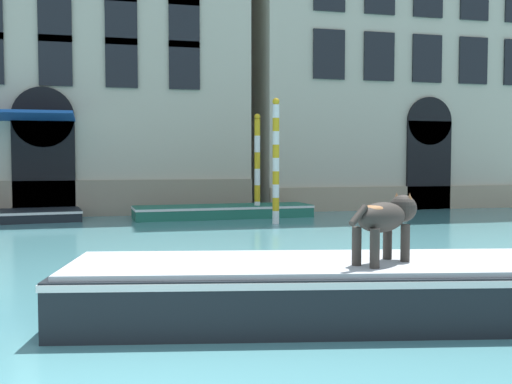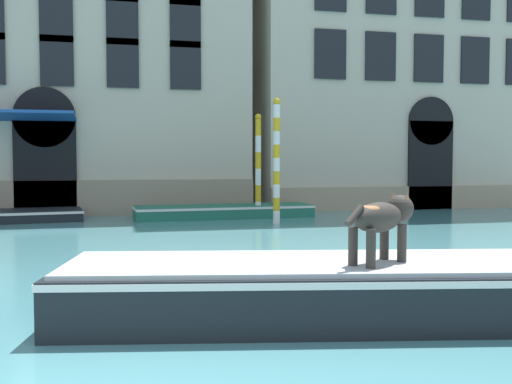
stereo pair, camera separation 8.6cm
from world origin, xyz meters
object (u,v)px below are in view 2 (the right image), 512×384
Objects in this scene: dog_on_deck at (382,218)px; boat_moored_near_palazzo at (1,216)px; boat_foreground at (313,288)px; boat_moored_far at (224,211)px; mooring_pole_0 at (277,161)px; mooring_pole_1 at (258,165)px.

boat_moored_near_palazzo is (-6.78, 13.79, -1.10)m from dog_on_deck.
boat_foreground reaches higher than boat_moored_far.
dog_on_deck reaches higher than boat_foreground.
mooring_pole_0 reaches higher than dog_on_deck.
boat_moored_near_palazzo is 7.26m from boat_moored_far.
dog_on_deck is at bearing -95.18° from boat_moored_far.
boat_foreground is 1.68× the size of mooring_pole_0.
boat_foreground is 1.24m from dog_on_deck.
mooring_pole_0 reaches higher than boat_moored_far.
boat_moored_far is 1.59× the size of mooring_pole_0.
dog_on_deck reaches higher than boat_moored_far.
boat_moored_far is at bearing 57.30° from dog_on_deck.
boat_moored_far is 3.20m from mooring_pole_0.
boat_moored_near_palazzo is 8.56m from mooring_pole_1.
mooring_pole_0 is (8.48, -2.60, 1.78)m from boat_moored_near_palazzo.
mooring_pole_0 is at bearing 50.66° from dog_on_deck.
mooring_pole_0 is (1.23, -2.38, 1.75)m from boat_moored_far.
dog_on_deck is 11.34m from mooring_pole_0.
boat_moored_near_palazzo is at bearing 176.20° from mooring_pole_1.
boat_foreground is 13.30m from boat_moored_far.
mooring_pole_1 is at bearing -20.02° from boat_moored_far.
boat_moored_near_palazzo is 0.84× the size of boat_moored_far.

